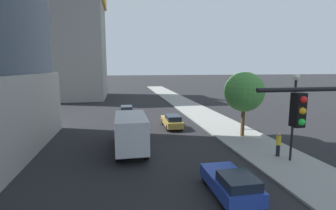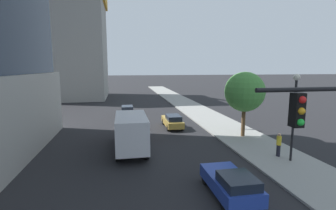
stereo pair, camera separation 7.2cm
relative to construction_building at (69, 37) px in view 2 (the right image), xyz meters
The scene contains 11 objects.
sidewalk 41.76m from the construction_building, 56.32° to the right, with size 4.99×120.00×0.15m, color gray.
construction_building is the anchor object (origin of this frame).
street_lamp 48.52m from the construction_building, 61.91° to the right, with size 0.44×0.44×6.11m.
street_tree 42.77m from the construction_building, 58.11° to the right, with size 3.73×3.73×6.13m.
car_white 33.74m from the construction_building, 68.62° to the right, with size 1.82×4.01×1.32m.
car_gold 36.64m from the construction_building, 61.89° to the right, with size 1.73×4.62×1.50m.
car_black 28.37m from the construction_building, 63.45° to the right, with size 1.76×4.55×1.52m.
car_blue 50.07m from the construction_building, 70.41° to the right, with size 1.94×4.12×1.47m.
box_truck 40.67m from the construction_building, 72.96° to the right, with size 2.36×7.41×3.03m.
pedestrian_yellow_shirt 48.21m from the construction_building, 61.72° to the right, with size 0.34×0.34×1.76m.
pedestrian_purple_shirt 42.30m from the construction_building, 54.69° to the right, with size 0.34×0.34×1.71m.
Camera 2 is at (-3.12, -4.04, 6.72)m, focal length 26.63 mm.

